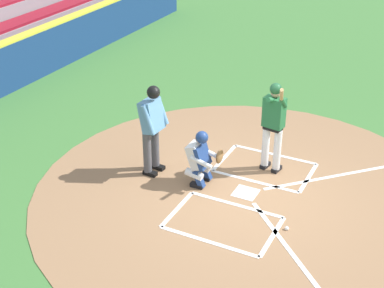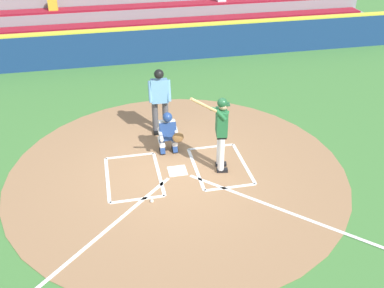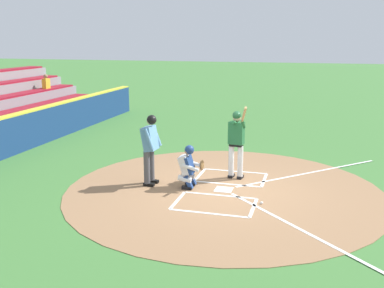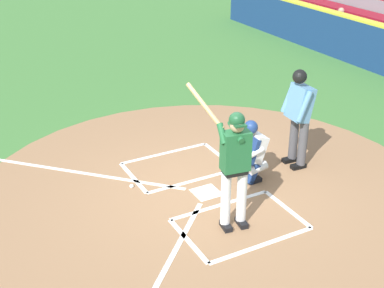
{
  "view_description": "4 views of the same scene",
  "coord_description": "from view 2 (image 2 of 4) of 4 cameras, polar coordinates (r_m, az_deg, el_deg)",
  "views": [
    {
      "loc": [
        8.45,
        3.11,
        5.82
      ],
      "look_at": [
        0.08,
        -1.09,
        0.83
      ],
      "focal_mm": 53.02,
      "sensor_mm": 36.0,
      "label": 1
    },
    {
      "loc": [
        1.5,
        8.73,
        6.08
      ],
      "look_at": [
        -0.33,
        0.15,
        0.81
      ],
      "focal_mm": 42.02,
      "sensor_mm": 36.0,
      "label": 2
    },
    {
      "loc": [
        10.64,
        2.12,
        3.78
      ],
      "look_at": [
        0.5,
        -0.7,
        1.27
      ],
      "focal_mm": 41.98,
      "sensor_mm": 36.0,
      "label": 3
    },
    {
      "loc": [
        -6.6,
        3.8,
        4.64
      ],
      "look_at": [
        -0.06,
        0.31,
        1.02
      ],
      "focal_mm": 49.07,
      "sensor_mm": 36.0,
      "label": 4
    }
  ],
  "objects": [
    {
      "name": "backstop_wall",
      "position": [
        17.18,
        -6.55,
        12.39
      ],
      "size": [
        22.0,
        0.36,
        1.31
      ],
      "color": "navy",
      "rests_on": "ground"
    },
    {
      "name": "baseball",
      "position": [
        9.8,
        -5.12,
        -7.23
      ],
      "size": [
        0.07,
        0.07,
        0.07
      ],
      "primitive_type": "sphere",
      "color": "white",
      "rests_on": "ground"
    },
    {
      "name": "bleacher_stand",
      "position": [
        20.23,
        -7.66,
        15.77
      ],
      "size": [
        20.0,
        4.25,
        2.33
      ],
      "color": "gray",
      "rests_on": "ground"
    },
    {
      "name": "dirt_circle",
      "position": [
        10.74,
        -1.87,
        -3.46
      ],
      "size": [
        8.0,
        8.0,
        0.01
      ],
      "primitive_type": "cylinder",
      "color": "#99704C",
      "rests_on": "ground"
    },
    {
      "name": "batter",
      "position": [
        10.25,
        3.7,
        1.87
      ],
      "size": [
        1.01,
        0.61,
        2.13
      ],
      "color": "white",
      "rests_on": "ground"
    },
    {
      "name": "home_plate_and_chalk",
      "position": [
        10.03,
        -0.95,
        -6.2
      ],
      "size": [
        7.93,
        4.91,
        0.01
      ],
      "color": "white",
      "rests_on": "dirt_circle"
    },
    {
      "name": "plate_umpire",
      "position": [
        11.86,
        -4.13,
        5.97
      ],
      "size": [
        0.6,
        0.44,
        1.86
      ],
      "color": "#4C4C51",
      "rests_on": "ground"
    },
    {
      "name": "ground_plane",
      "position": [
        10.74,
        -1.87,
        -3.48
      ],
      "size": [
        120.0,
        120.0,
        0.0
      ],
      "primitive_type": "plane",
      "color": "#427A38"
    },
    {
      "name": "catcher",
      "position": [
        11.18,
        -3.03,
        1.55
      ],
      "size": [
        0.59,
        0.6,
        1.13
      ],
      "color": "black",
      "rests_on": "ground"
    }
  ]
}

